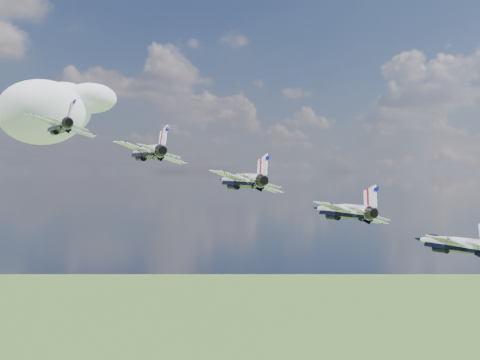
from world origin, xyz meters
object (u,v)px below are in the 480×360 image
jet_0 (59,126)px  jet_3 (341,210)px  jet_1 (146,152)px  jet_2 (240,180)px  jet_4 (451,243)px

jet_0 → jet_3: jet_0 is taller
jet_1 → jet_3: (18.13, -18.68, -7.49)m
jet_2 → jet_4: 27.09m
jet_2 → jet_4: (18.13, -18.68, -7.49)m
jet_4 → jet_3: bearing=138.9°
jet_4 → jet_0: bearing=138.9°
jet_0 → jet_3: (27.19, -28.02, -11.23)m
jet_2 → jet_3: jet_2 is taller
jet_1 → jet_2: jet_1 is taller
jet_3 → jet_4: (9.06, -9.34, -3.74)m
jet_1 → jet_3: 27.09m
jet_0 → jet_4: bearing=-41.1°
jet_1 → jet_3: jet_1 is taller
jet_1 → jet_0: bearing=138.9°
jet_0 → jet_4: 54.17m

